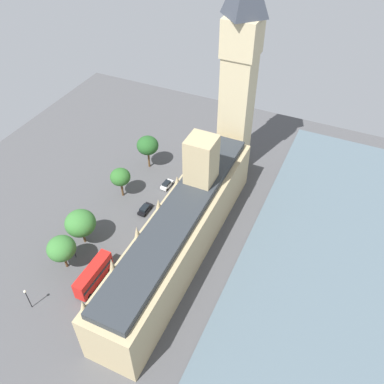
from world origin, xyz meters
The scene contains 14 objects.
ground_plane centered at (0.00, 0.00, 0.00)m, with size 134.89×134.89×0.00m, color #4C4C4F.
river_thames centered at (-33.40, 0.00, 0.12)m, with size 38.10×121.40×0.25m, color slate.
parliament_building centered at (-1.99, -1.02, 7.21)m, with size 11.07×58.85×24.49m.
clock_tower centered at (-0.97, -35.39, 28.63)m, with size 8.39×8.39×55.34m.
car_white_kerbside centered at (11.32, -18.71, 0.88)m, with size 2.10×4.18×1.74m.
car_black_by_river_gate centered at (11.99, -8.10, 0.89)m, with size 2.08×4.46×1.74m.
double_decker_bus_corner centered at (11.08, 14.88, 2.63)m, with size 2.69×10.51×4.75m.
pedestrian_leading centered at (5.95, 2.65, 0.70)m, with size 0.46×0.57×1.55m.
plane_tree_under_trees centered at (19.88, -24.51, 7.26)m, with size 5.95×5.95×9.84m.
plane_tree_trailing centered at (20.29, -11.03, 6.16)m, with size 5.14×5.14×8.40m.
plane_tree_far_end centered at (19.87, 6.33, 6.10)m, with size 6.93×6.93×9.06m.
plane_tree_opposite_hall centered at (19.19, 13.95, 5.99)m, with size 6.13×6.13×8.62m.
street_lamp_midblock centered at (18.95, 11.06, 4.28)m, with size 0.56×0.56×6.10m.
street_lamp_near_tower centered at (19.27, 25.22, 4.00)m, with size 0.56×0.56×5.64m.
Camera 1 is at (-29.04, 53.06, 72.36)m, focal length 38.20 mm.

